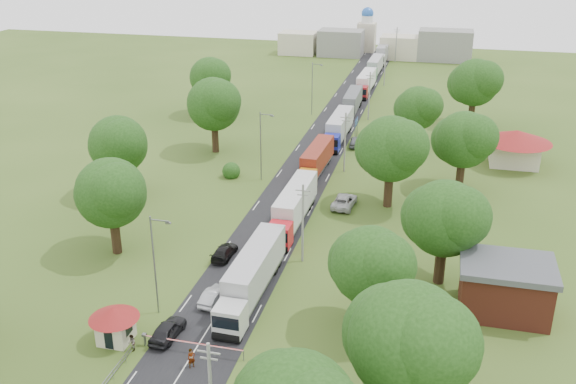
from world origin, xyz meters
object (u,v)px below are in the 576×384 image
(truck_0, at_px, (252,275))
(pedestrian_near, at_px, (191,359))
(guard_booth, at_px, (114,320))
(boom_barrier, at_px, (178,342))
(car_lane_front, at_px, (168,330))
(info_sign, at_px, (356,125))
(car_lane_mid, at_px, (214,296))

(truck_0, relative_size, pedestrian_near, 8.89)
(guard_booth, bearing_deg, pedestrian_near, -13.49)
(truck_0, bearing_deg, boom_barrier, -109.85)
(boom_barrier, bearing_deg, guard_booth, -179.99)
(boom_barrier, distance_m, car_lane_front, 2.23)
(info_sign, height_order, car_lane_front, info_sign)
(boom_barrier, height_order, info_sign, info_sign)
(guard_booth, xyz_separation_m, car_lane_front, (4.20, 1.51, -1.38))
(truck_0, distance_m, pedestrian_near, 12.10)
(boom_barrier, height_order, truck_0, truck_0)
(car_lane_mid, xyz_separation_m, pedestrian_near, (1.61, -9.82, 0.18))
(boom_barrier, distance_m, car_lane_mid, 7.95)
(boom_barrier, height_order, car_lane_mid, car_lane_mid)
(truck_0, height_order, car_lane_front, truck_0)
(boom_barrier, height_order, pedestrian_near, pedestrian_near)
(boom_barrier, bearing_deg, truck_0, 70.15)
(guard_booth, xyz_separation_m, car_lane_mid, (6.20, 7.94, -1.45))
(guard_booth, bearing_deg, truck_0, 46.66)
(car_lane_front, relative_size, car_lane_mid, 1.07)
(boom_barrier, bearing_deg, pedestrian_near, -43.65)
(boom_barrier, distance_m, info_sign, 60.39)
(info_sign, relative_size, pedestrian_near, 2.31)
(pedestrian_near, bearing_deg, boom_barrier, 94.59)
(car_lane_mid, bearing_deg, truck_0, -141.89)
(guard_booth, height_order, pedestrian_near, guard_booth)
(guard_booth, relative_size, car_lane_mid, 1.02)
(info_sign, xyz_separation_m, car_lane_mid, (-6.20, -52.06, -2.29))
(car_lane_front, bearing_deg, boom_barrier, 141.07)
(car_lane_front, height_order, car_lane_mid, car_lane_front)
(info_sign, relative_size, car_lane_mid, 0.95)
(guard_booth, height_order, truck_0, truck_0)
(info_sign, distance_m, car_lane_mid, 52.47)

